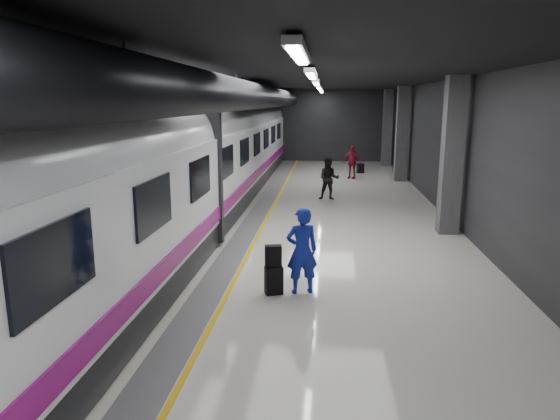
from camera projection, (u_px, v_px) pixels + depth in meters
name	position (u px, v px, depth m)	size (l,w,h in m)	color
ground	(288.00, 248.00, 13.21)	(40.00, 40.00, 0.00)	silver
platform_hall	(280.00, 111.00, 13.41)	(10.02, 40.02, 4.51)	black
train	(165.00, 168.00, 13.06)	(3.05, 38.00, 4.05)	black
traveler_main	(302.00, 251.00, 9.92)	(0.64, 0.42, 1.76)	#1919BB
suitcase_main	(274.00, 280.00, 9.97)	(0.35, 0.22, 0.57)	black
shoulder_bag	(273.00, 256.00, 9.88)	(0.33, 0.17, 0.43)	black
traveler_far_a	(329.00, 179.00, 19.51)	(0.81, 0.63, 1.66)	black
traveler_far_b	(352.00, 162.00, 25.01)	(0.97, 0.40, 1.66)	maroon
suitcase_far	(360.00, 168.00, 27.00)	(0.35, 0.23, 0.52)	black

